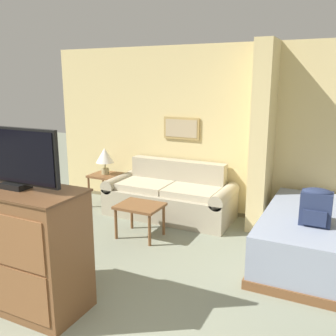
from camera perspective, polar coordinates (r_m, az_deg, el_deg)
wall_back at (r=5.79m, az=9.24°, el=5.33°), size 6.27×0.16×2.60m
wall_partition_pillar at (r=5.32m, az=14.22°, el=4.47°), size 0.24×0.56×2.60m
couch at (r=5.84m, az=0.35°, el=-4.39°), size 1.98×0.84×0.83m
coffee_table at (r=5.05m, az=-4.30°, el=-6.29°), size 0.59×0.48×0.45m
side_table at (r=6.35m, az=-9.47°, el=-1.68°), size 0.46×0.46×0.55m
table_lamp at (r=6.26m, az=-9.61°, el=1.75°), size 0.29×0.29×0.44m
tv_dresser at (r=3.77m, az=-21.42°, el=-11.24°), size 1.25×0.58×1.14m
tv at (r=3.52m, az=-22.56°, el=1.45°), size 1.00×0.16×0.55m
bed at (r=4.76m, az=23.23°, el=-9.92°), size 1.47×1.97×0.57m
backpack at (r=4.27m, az=21.64°, el=-5.42°), size 0.32×0.22×0.41m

